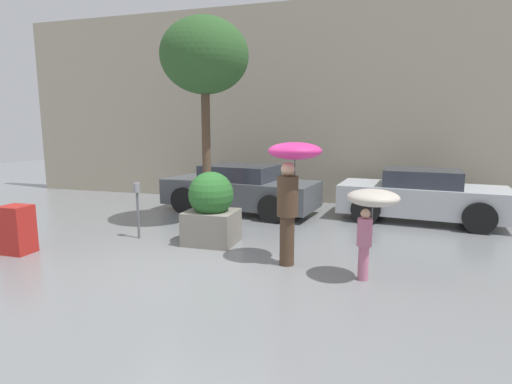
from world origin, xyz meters
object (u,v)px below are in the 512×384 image
object	(u,v)px
person_child	(371,207)
street_tree	(205,58)
person_adult	(292,174)
parked_car_near	(240,189)
parked_car_far	(421,196)
planter_box	(211,209)
newspaper_box	(17,230)
parking_meter	(137,198)

from	to	relation	value
person_child	street_tree	xyz separation A→B (m)	(-3.73, 2.55, 2.71)
person_adult	parked_car_near	bearing A→B (deg)	63.25
person_adult	parked_car_far	world-z (taller)	person_adult
planter_box	person_child	distance (m)	3.32
parked_car_far	newspaper_box	world-z (taller)	parked_car_far
person_adult	newspaper_box	bearing A→B (deg)	133.10
person_child	person_adult	bearing A→B (deg)	176.93
parked_car_far	street_tree	distance (m)	6.21
parked_car_near	parked_car_far	distance (m)	4.69
street_tree	newspaper_box	distance (m)	5.18
person_adult	parking_meter	size ratio (longest dim) A/B	1.76
planter_box	newspaper_box	distance (m)	3.60
person_adult	person_child	bearing A→B (deg)	-75.84
planter_box	street_tree	distance (m)	3.49
planter_box	parking_meter	bearing A→B (deg)	-176.90
street_tree	newspaper_box	size ratio (longest dim) A/B	5.27
person_adult	parked_car_near	world-z (taller)	person_adult
parked_car_far	parking_meter	world-z (taller)	parked_car_far
parking_meter	newspaper_box	size ratio (longest dim) A/B	1.31
parking_meter	newspaper_box	bearing A→B (deg)	-136.29
person_adult	parked_car_near	size ratio (longest dim) A/B	0.47
newspaper_box	parked_car_near	bearing A→B (deg)	59.08
person_adult	newspaper_box	world-z (taller)	person_adult
parked_car_near	planter_box	bearing A→B (deg)	-163.37
person_child	parked_car_near	distance (m)	5.53
person_adult	person_child	distance (m)	1.42
person_child	parked_car_near	xyz separation A→B (m)	(-3.48, 4.26, -0.53)
person_child	parking_meter	distance (m)	4.83
parked_car_far	newspaper_box	bearing A→B (deg)	130.27
street_tree	parked_car_far	bearing A→B (deg)	21.53
parked_car_far	planter_box	bearing A→B (deg)	134.71
street_tree	parking_meter	distance (m)	3.47
person_adult	parked_car_far	distance (m)	4.84
planter_box	parked_car_far	world-z (taller)	planter_box
parked_car_far	parking_meter	size ratio (longest dim) A/B	3.47
person_child	newspaper_box	bearing A→B (deg)	-160.16
person_adult	parking_meter	distance (m)	3.53
person_child	newspaper_box	distance (m)	6.33
person_child	street_tree	distance (m)	5.27
person_child	street_tree	size ratio (longest dim) A/B	0.30
planter_box	parking_meter	world-z (taller)	planter_box
person_child	street_tree	bearing A→B (deg)	161.72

